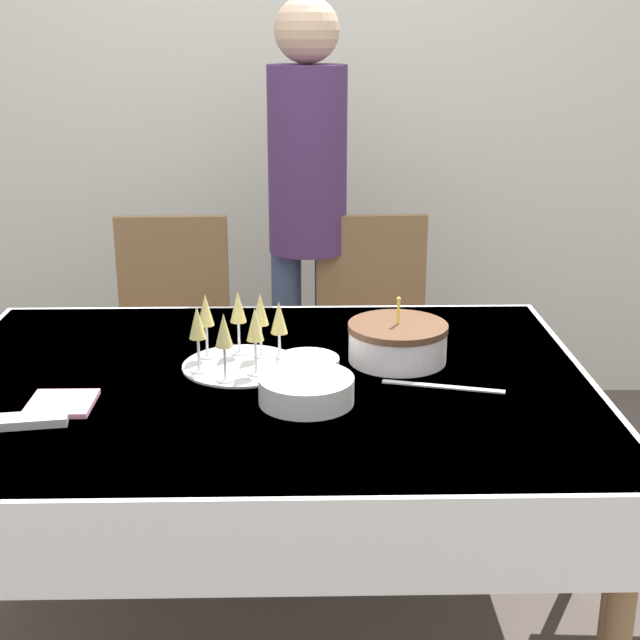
{
  "coord_description": "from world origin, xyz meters",
  "views": [
    {
      "loc": [
        0.1,
        -2.08,
        1.59
      ],
      "look_at": [
        0.14,
        0.1,
        0.88
      ],
      "focal_mm": 50.0,
      "sensor_mm": 36.0,
      "label": 1
    }
  ],
  "objects_px": {
    "dining_chair_far_left": "(172,342)",
    "dining_chair_far_right": "(375,340)",
    "champagne_tray": "(239,334)",
    "plate_stack_main": "(306,390)",
    "person_standing": "(308,194)",
    "plate_stack_dessert": "(308,364)",
    "birthday_cake": "(398,342)"
  },
  "relations": [
    {
      "from": "dining_chair_far_left",
      "to": "dining_chair_far_right",
      "type": "distance_m",
      "value": 0.73
    },
    {
      "from": "champagne_tray",
      "to": "plate_stack_main",
      "type": "xyz_separation_m",
      "value": [
        0.17,
        -0.23,
        -0.06
      ]
    },
    {
      "from": "dining_chair_far_right",
      "to": "person_standing",
      "type": "xyz_separation_m",
      "value": [
        -0.24,
        0.15,
        0.5
      ]
    },
    {
      "from": "dining_chair_far_right",
      "to": "person_standing",
      "type": "relative_size",
      "value": 0.57
    },
    {
      "from": "champagne_tray",
      "to": "plate_stack_main",
      "type": "bearing_deg",
      "value": -53.6
    },
    {
      "from": "dining_chair_far_left",
      "to": "dining_chair_far_right",
      "type": "height_order",
      "value": "same"
    },
    {
      "from": "champagne_tray",
      "to": "plate_stack_main",
      "type": "height_order",
      "value": "champagne_tray"
    },
    {
      "from": "plate_stack_main",
      "to": "plate_stack_dessert",
      "type": "relative_size",
      "value": 1.38
    },
    {
      "from": "dining_chair_far_right",
      "to": "person_standing",
      "type": "distance_m",
      "value": 0.58
    },
    {
      "from": "dining_chair_far_right",
      "to": "birthday_cake",
      "type": "relative_size",
      "value": 3.68
    },
    {
      "from": "plate_stack_dessert",
      "to": "plate_stack_main",
      "type": "bearing_deg",
      "value": -91.23
    },
    {
      "from": "dining_chair_far_left",
      "to": "champagne_tray",
      "type": "distance_m",
      "value": 0.96
    },
    {
      "from": "plate_stack_dessert",
      "to": "person_standing",
      "type": "bearing_deg",
      "value": 89.49
    },
    {
      "from": "dining_chair_far_left",
      "to": "birthday_cake",
      "type": "height_order",
      "value": "dining_chair_far_left"
    },
    {
      "from": "dining_chair_far_right",
      "to": "birthday_cake",
      "type": "xyz_separation_m",
      "value": [
        -0.01,
        -0.81,
        0.28
      ]
    },
    {
      "from": "birthday_cake",
      "to": "dining_chair_far_right",
      "type": "bearing_deg",
      "value": 89.32
    },
    {
      "from": "person_standing",
      "to": "plate_stack_main",
      "type": "bearing_deg",
      "value": -90.63
    },
    {
      "from": "champagne_tray",
      "to": "plate_stack_main",
      "type": "distance_m",
      "value": 0.3
    },
    {
      "from": "champagne_tray",
      "to": "plate_stack_dessert",
      "type": "relative_size",
      "value": 1.89
    },
    {
      "from": "birthday_cake",
      "to": "plate_stack_dessert",
      "type": "height_order",
      "value": "birthday_cake"
    },
    {
      "from": "dining_chair_far_left",
      "to": "plate_stack_dessert",
      "type": "relative_size",
      "value": 5.92
    },
    {
      "from": "birthday_cake",
      "to": "plate_stack_main",
      "type": "distance_m",
      "value": 0.36
    },
    {
      "from": "dining_chair_far_left",
      "to": "person_standing",
      "type": "xyz_separation_m",
      "value": [
        0.49,
        0.15,
        0.5
      ]
    },
    {
      "from": "plate_stack_main",
      "to": "plate_stack_dessert",
      "type": "height_order",
      "value": "plate_stack_main"
    },
    {
      "from": "dining_chair_far_right",
      "to": "champagne_tray",
      "type": "distance_m",
      "value": 1.0
    },
    {
      "from": "dining_chair_far_right",
      "to": "champagne_tray",
      "type": "relative_size",
      "value": 3.14
    },
    {
      "from": "person_standing",
      "to": "birthday_cake",
      "type": "bearing_deg",
      "value": -76.71
    },
    {
      "from": "plate_stack_dessert",
      "to": "dining_chair_far_right",
      "type": "bearing_deg",
      "value": 74.3
    },
    {
      "from": "dining_chair_far_right",
      "to": "birthday_cake",
      "type": "height_order",
      "value": "dining_chair_far_right"
    },
    {
      "from": "champagne_tray",
      "to": "plate_stack_main",
      "type": "relative_size",
      "value": 1.37
    },
    {
      "from": "dining_chair_far_left",
      "to": "plate_stack_main",
      "type": "distance_m",
      "value": 1.21
    },
    {
      "from": "dining_chair_far_right",
      "to": "champagne_tray",
      "type": "bearing_deg",
      "value": -116.52
    }
  ]
}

